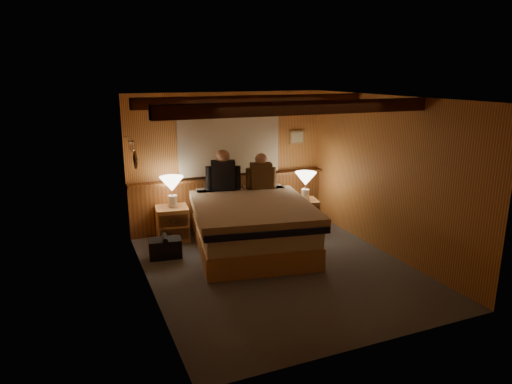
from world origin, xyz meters
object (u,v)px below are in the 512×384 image
nightstand_left (172,224)px  duffel_bag (165,248)px  bed (251,224)px  nightstand_right (303,214)px  lamp_left (172,186)px  person_right (261,174)px  person_left (223,174)px  lamp_right (306,180)px

nightstand_left → duffel_bag: nightstand_left is taller
bed → duffel_bag: bearing=-177.4°
nightstand_right → nightstand_left: bearing=-176.3°
lamp_left → person_right: size_ratio=0.79×
person_left → duffel_bag: person_left is taller
lamp_right → person_right: person_right is taller
bed → nightstand_right: size_ratio=4.50×
nightstand_left → person_right: bearing=1.3°
bed → nightstand_left: bearing=150.5°
lamp_left → duffel_bag: size_ratio=0.98×
duffel_bag → person_right: bearing=25.1°
lamp_right → person_right: (-0.78, 0.18, 0.15)m
nightstand_left → lamp_right: size_ratio=1.15×
lamp_right → person_left: (-1.42, 0.32, 0.18)m
nightstand_left → person_left: bearing=6.6°
person_left → duffel_bag: size_ratio=1.40×
bed → lamp_right: size_ratio=5.14×
lamp_right → nightstand_left: bearing=172.2°
bed → nightstand_right: 1.35m
nightstand_left → lamp_left: 0.64m
nightstand_left → nightstand_right: size_ratio=1.01×
lamp_left → person_right: bearing=-5.9°
nightstand_right → person_right: bearing=177.8°
lamp_right → person_right: 0.81m
nightstand_left → nightstand_right: 2.31m
nightstand_right → person_right: size_ratio=0.88×
lamp_left → person_left: 0.89m
bed → person_right: bearing=66.4°
nightstand_right → person_right: 1.08m
bed → person_left: person_left is taller
duffel_bag → lamp_left: bearing=75.6°
lamp_left → nightstand_right: bearing=-8.7°
nightstand_left → lamp_left: (0.02, 0.01, 0.64)m
lamp_left → person_left: (0.88, -0.01, 0.13)m
nightstand_left → person_right: size_ratio=0.88×
nightstand_left → lamp_right: lamp_right is taller
duffel_bag → person_left: bearing=38.8°
person_left → lamp_right: bearing=4.7°
duffel_bag → bed: bearing=0.7°
person_left → duffel_bag: bearing=-131.9°
lamp_left → duffel_bag: bearing=-112.5°
lamp_right → person_right: size_ratio=0.77×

